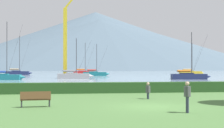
# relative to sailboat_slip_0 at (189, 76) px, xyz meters

# --- Properties ---
(ground_plane) EXTENTS (1000.00, 1000.00, 0.00)m
(ground_plane) POSITION_rel_sailboat_slip_0_xyz_m (-18.19, -41.60, -0.63)
(ground_plane) COLOR #477038
(harbor_water) EXTENTS (320.00, 246.00, 0.00)m
(harbor_water) POSITION_rel_sailboat_slip_0_xyz_m (-18.19, 95.40, -0.62)
(harbor_water) COLOR #8499A8
(harbor_water) RESTS_ON ground_plane
(hedge_line) EXTENTS (80.00, 1.20, 0.97)m
(hedge_line) POSITION_rel_sailboat_slip_0_xyz_m (-18.19, -30.60, -0.14)
(hedge_line) COLOR #284C23
(hedge_line) RESTS_ON ground_plane
(sailboat_slip_0) EXTENTS (7.71, 3.12, 8.98)m
(sailboat_slip_0) POSITION_rel_sailboat_slip_0_xyz_m (0.00, 0.00, 0.00)
(sailboat_slip_0) COLOR navy
(sailboat_slip_0) RESTS_ON harbor_water
(sailboat_slip_2) EXTENTS (7.53, 2.72, 9.56)m
(sailboat_slip_2) POSITION_rel_sailboat_slip_0_xyz_m (13.76, 35.01, -0.01)
(sailboat_slip_2) COLOR gold
(sailboat_slip_2) RESTS_ON harbor_water
(sailboat_slip_3) EXTENTS (7.16, 2.60, 8.34)m
(sailboat_slip_3) POSITION_rel_sailboat_slip_0_xyz_m (-15.62, 26.99, -0.04)
(sailboat_slip_3) COLOR #19707A
(sailboat_slip_3) RESTS_ON harbor_water
(sailboat_slip_4) EXTENTS (7.44, 2.62, 8.14)m
(sailboat_slip_4) POSITION_rel_sailboat_slip_0_xyz_m (-21.64, 6.92, -0.02)
(sailboat_slip_4) COLOR #9E9EA3
(sailboat_slip_4) RESTS_ON harbor_water
(sailboat_slip_6) EXTENTS (7.21, 2.20, 9.83)m
(sailboat_slip_6) POSITION_rel_sailboat_slip_0_xyz_m (-17.73, 42.78, -0.02)
(sailboat_slip_6) COLOR red
(sailboat_slip_6) RESTS_ON harbor_water
(sailboat_slip_8) EXTENTS (7.72, 2.38, 11.49)m
(sailboat_slip_8) POSITION_rel_sailboat_slip_0_xyz_m (-37.25, 40.65, 0.03)
(sailboat_slip_8) COLOR navy
(sailboat_slip_8) RESTS_ON harbor_water
(sailboat_slip_11) EXTENTS (7.08, 2.59, 10.67)m
(sailboat_slip_11) POSITION_rel_sailboat_slip_0_xyz_m (-34.44, 2.23, -0.03)
(sailboat_slip_11) COLOR #19707A
(sailboat_slip_11) RESTS_ON harbor_water
(park_bench_near_path) EXTENTS (1.83, 0.64, 0.95)m
(park_bench_near_path) POSITION_rel_sailboat_slip_0_xyz_m (-25.19, -40.88, -0.09)
(park_bench_near_path) COLOR brown
(park_bench_near_path) RESTS_ON ground_plane
(person_seated_viewer) EXTENTS (0.36, 0.57, 1.25)m
(person_seated_viewer) POSITION_rel_sailboat_slip_0_xyz_m (-17.25, -36.80, 0.06)
(person_seated_viewer) COLOR #2D3347
(person_seated_viewer) RESTS_ON ground_plane
(person_standing_walker) EXTENTS (0.36, 0.56, 1.65)m
(person_standing_walker) POSITION_rel_sailboat_slip_0_xyz_m (-17.03, -44.47, 0.35)
(person_standing_walker) COLOR #2D3347
(person_standing_walker) RESTS_ON ground_plane
(dock_crane) EXTENTS (5.12, 2.00, 19.87)m
(dock_crane) POSITION_rel_sailboat_slip_0_xyz_m (-23.33, 9.88, 5.93)
(dock_crane) COLOR #333338
(dock_crane) RESTS_ON ground_plane
(distant_hill_west_ridge) EXTENTS (350.45, 350.45, 57.10)m
(distant_hill_west_ridge) POSITION_rel_sailboat_slip_0_xyz_m (49.81, 360.33, 27.93)
(distant_hill_west_ridge) COLOR #4C6070
(distant_hill_west_ridge) RESTS_ON ground_plane
(distant_hill_central_peak) EXTENTS (336.91, 336.91, 63.02)m
(distant_hill_central_peak) POSITION_rel_sailboat_slip_0_xyz_m (9.77, 312.55, 30.88)
(distant_hill_central_peak) COLOR #4C6070
(distant_hill_central_peak) RESTS_ON ground_plane
(distant_hill_far_shoulder) EXTENTS (322.79, 322.79, 49.94)m
(distant_hill_far_shoulder) POSITION_rel_sailboat_slip_0_xyz_m (11.43, 276.85, 24.34)
(distant_hill_far_shoulder) COLOR #4C6070
(distant_hill_far_shoulder) RESTS_ON ground_plane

